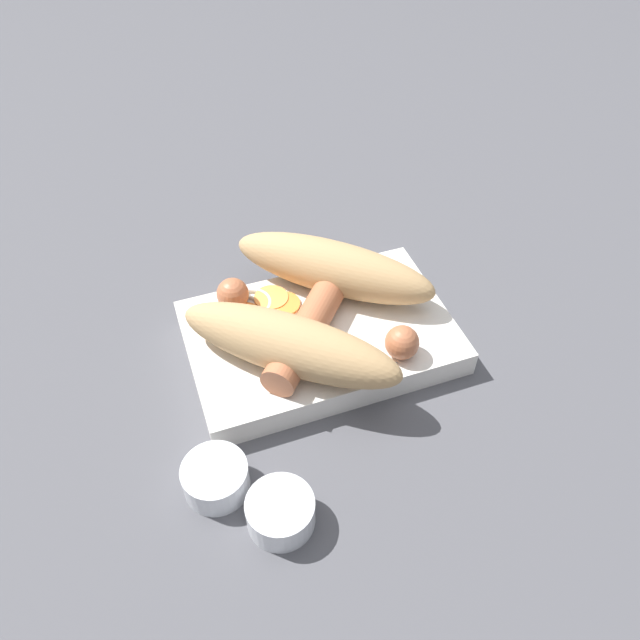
{
  "coord_description": "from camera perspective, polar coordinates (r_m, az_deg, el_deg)",
  "views": [
    {
      "loc": [
        0.13,
        0.37,
        0.44
      ],
      "look_at": [
        0.0,
        0.0,
        0.04
      ],
      "focal_mm": 35.0,
      "sensor_mm": 36.0,
      "label": 1
    }
  ],
  "objects": [
    {
      "name": "ground_plane",
      "position": [
        0.59,
        0.0,
        -2.4
      ],
      "size": [
        3.0,
        3.0,
        0.0
      ],
      "primitive_type": "plane",
      "color": "#4C4C51"
    },
    {
      "name": "sausage",
      "position": [
        0.56,
        -0.53,
        0.25
      ],
      "size": [
        0.15,
        0.14,
        0.03
      ],
      "color": "#B26642",
      "rests_on": "food_tray"
    },
    {
      "name": "bread_roll",
      "position": [
        0.56,
        -0.68,
        1.52
      ],
      "size": [
        0.25,
        0.25,
        0.05
      ],
      "color": "tan",
      "rests_on": "food_tray"
    },
    {
      "name": "condiment_cup_near",
      "position": [
        0.5,
        -9.49,
        -14.15
      ],
      "size": [
        0.05,
        0.05,
        0.03
      ],
      "color": "silver",
      "rests_on": "ground_plane"
    },
    {
      "name": "pickled_veggies",
      "position": [
        0.58,
        -5.66,
        0.86
      ],
      "size": [
        0.08,
        0.07,
        0.0
      ],
      "color": "orange",
      "rests_on": "food_tray"
    },
    {
      "name": "food_tray",
      "position": [
        0.58,
        0.0,
        -1.56
      ],
      "size": [
        0.24,
        0.16,
        0.03
      ],
      "color": "silver",
      "rests_on": "ground_plane"
    },
    {
      "name": "condiment_cup_far",
      "position": [
        0.48,
        -3.62,
        -17.2
      ],
      "size": [
        0.05,
        0.05,
        0.03
      ],
      "color": "silver",
      "rests_on": "ground_plane"
    }
  ]
}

